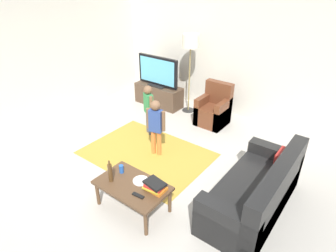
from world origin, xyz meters
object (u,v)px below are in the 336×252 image
tv_stand (159,95)px  book_stack (155,186)px  bottle (110,173)px  floor_lamp (191,45)px  tv (158,72)px  armchair (214,111)px  soda_can (121,169)px  plate (141,181)px  child_near_tv (148,106)px  tv_remote (138,195)px  coffee_table (132,187)px  couch (258,194)px  child_center (156,123)px

tv_stand → book_stack: (2.25, -2.86, 0.25)m
bottle → book_stack: bearing=20.1°
tv_stand → floor_lamp: (0.78, 0.15, 1.30)m
tv → armchair: (1.56, -0.02, -0.55)m
book_stack → armchair: bearing=103.7°
floor_lamp → soda_can: size_ratio=14.83×
tv_stand → plate: size_ratio=5.45×
child_near_tv → tv_remote: (1.41, -1.86, -0.19)m
bottle → plate: bearing=36.0°
tv → soda_can: tv is taller
floor_lamp → coffee_table: size_ratio=1.78×
tv_stand → coffee_table: 3.54m
couch → armchair: armchair is taller
tv_remote → child_center: bearing=115.9°
tv → tv_remote: 3.76m
book_stack → child_center: bearing=128.8°
child_center → soda_can: size_ratio=8.80×
armchair → floor_lamp: floor_lamp is taller
tv_remote → couch: bearing=38.7°
plate → couch: bearing=33.3°
tv_stand → armchair: bearing=-1.4°
armchair → floor_lamp: size_ratio=0.51×
plate → child_center: bearing=120.1°
tv_remote → tv: bearing=120.0°
child_near_tv → child_center: 0.77m
couch → book_stack: (-1.07, -0.90, 0.20)m
armchair → book_stack: bearing=-76.3°
tv → coffee_table: tv is taller
armchair → floor_lamp: (-0.78, 0.19, 1.25)m
child_center → soda_can: child_center is taller
child_near_tv → soda_can: (0.89, -1.64, -0.14)m
couch → book_stack: 1.41m
floor_lamp → tv_remote: bearing=-67.0°
child_center → coffee_table: size_ratio=1.06×
bottle → plate: (0.33, 0.24, -0.13)m
book_stack → bottle: 0.64m
child_near_tv → child_center: size_ratio=0.98×
couch → book_stack: size_ratio=5.98×
child_center → coffee_table: bearing=-64.2°
couch → soda_can: (-1.69, -0.90, 0.19)m
plate → bottle: bearing=-144.0°
armchair → soda_can: bearing=-88.6°
tv_remote → book_stack: bearing=60.3°
tv → floor_lamp: bearing=12.5°
tv_remote → plate: 0.29m
armchair → coffee_table: 2.95m
bottle → tv_remote: bottle is taller
tv_stand → child_near_tv: size_ratio=1.16×
book_stack → couch: bearing=40.1°
bottle → plate: size_ratio=1.52×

